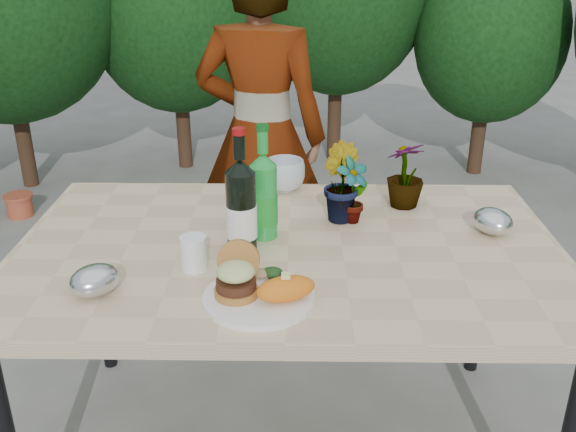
{
  "coord_description": "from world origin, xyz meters",
  "views": [
    {
      "loc": [
        0.02,
        -1.68,
        1.59
      ],
      "look_at": [
        0.0,
        -0.08,
        0.88
      ],
      "focal_mm": 40.0,
      "sensor_mm": 36.0,
      "label": 1
    }
  ],
  "objects_px": {
    "dinner_plate": "(259,298)",
    "person": "(261,136)",
    "wine_bottle": "(241,208)",
    "patio_table": "(288,263)"
  },
  "relations": [
    {
      "from": "person",
      "to": "dinner_plate",
      "type": "bearing_deg",
      "value": 103.44
    },
    {
      "from": "wine_bottle",
      "to": "person",
      "type": "distance_m",
      "value": 1.03
    },
    {
      "from": "patio_table",
      "to": "wine_bottle",
      "type": "bearing_deg",
      "value": -163.49
    },
    {
      "from": "dinner_plate",
      "to": "wine_bottle",
      "type": "bearing_deg",
      "value": 102.98
    },
    {
      "from": "wine_bottle",
      "to": "person",
      "type": "height_order",
      "value": "person"
    },
    {
      "from": "patio_table",
      "to": "wine_bottle",
      "type": "relative_size",
      "value": 4.38
    },
    {
      "from": "dinner_plate",
      "to": "person",
      "type": "relative_size",
      "value": 0.18
    },
    {
      "from": "dinner_plate",
      "to": "wine_bottle",
      "type": "distance_m",
      "value": 0.3
    },
    {
      "from": "dinner_plate",
      "to": "wine_bottle",
      "type": "xyz_separation_m",
      "value": [
        -0.06,
        0.27,
        0.13
      ]
    },
    {
      "from": "wine_bottle",
      "to": "patio_table",
      "type": "bearing_deg",
      "value": -3.49
    }
  ]
}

